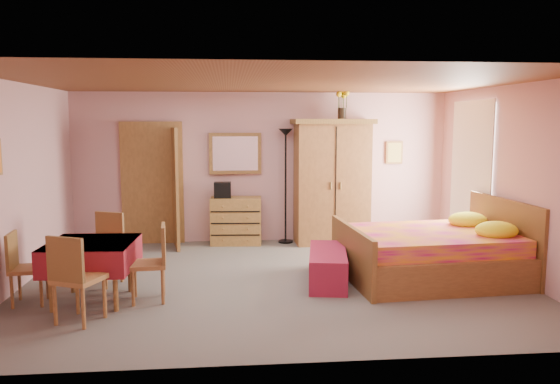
{
  "coord_description": "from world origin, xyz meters",
  "views": [
    {
      "loc": [
        -0.59,
        -7.01,
        2.11
      ],
      "look_at": [
        0.1,
        0.3,
        1.15
      ],
      "focal_mm": 35.0,
      "sensor_mm": 36.0,
      "label": 1
    }
  ],
  "objects": [
    {
      "name": "floor",
      "position": [
        0.0,
        0.0,
        0.0
      ],
      "size": [
        6.5,
        6.5,
        0.0
      ],
      "primitive_type": "plane",
      "color": "slate",
      "rests_on": "ground"
    },
    {
      "name": "ceiling",
      "position": [
        0.0,
        0.0,
        2.6
      ],
      "size": [
        6.5,
        6.5,
        0.0
      ],
      "primitive_type": "plane",
      "rotation": [
        3.14,
        0.0,
        0.0
      ],
      "color": "brown",
      "rests_on": "wall_back"
    },
    {
      "name": "wall_back",
      "position": [
        0.0,
        2.5,
        1.3
      ],
      "size": [
        6.5,
        0.1,
        2.6
      ],
      "primitive_type": "cube",
      "color": "#C69091",
      "rests_on": "floor"
    },
    {
      "name": "wall_front",
      "position": [
        0.0,
        -2.5,
        1.3
      ],
      "size": [
        6.5,
        0.1,
        2.6
      ],
      "primitive_type": "cube",
      "color": "#C69091",
      "rests_on": "floor"
    },
    {
      "name": "wall_left",
      "position": [
        -3.25,
        0.0,
        1.3
      ],
      "size": [
        0.1,
        5.0,
        2.6
      ],
      "primitive_type": "cube",
      "color": "#C69091",
      "rests_on": "floor"
    },
    {
      "name": "wall_right",
      "position": [
        3.25,
        0.0,
        1.3
      ],
      "size": [
        0.1,
        5.0,
        2.6
      ],
      "primitive_type": "cube",
      "color": "#C69091",
      "rests_on": "floor"
    },
    {
      "name": "doorway",
      "position": [
        -1.9,
        2.47,
        1.02
      ],
      "size": [
        1.06,
        0.12,
        2.15
      ],
      "primitive_type": "cube",
      "color": "#9E6B35",
      "rests_on": "floor"
    },
    {
      "name": "window",
      "position": [
        3.21,
        1.2,
        1.45
      ],
      "size": [
        0.08,
        1.4,
        1.95
      ],
      "primitive_type": "cube",
      "color": "white",
      "rests_on": "wall_right"
    },
    {
      "name": "picture_back",
      "position": [
        2.35,
        2.47,
        1.55
      ],
      "size": [
        0.3,
        0.04,
        0.4
      ],
      "primitive_type": "cube",
      "color": "#D8BF59",
      "rests_on": "wall_back"
    },
    {
      "name": "chest_of_drawers",
      "position": [
        -0.47,
        2.24,
        0.41
      ],
      "size": [
        0.89,
        0.49,
        0.81
      ],
      "primitive_type": "cube",
      "rotation": [
        0.0,
        0.0,
        -0.07
      ],
      "color": "#A47637",
      "rests_on": "floor"
    },
    {
      "name": "wall_mirror",
      "position": [
        -0.47,
        2.45,
        1.55
      ],
      "size": [
        0.9,
        0.08,
        0.71
      ],
      "primitive_type": "cube",
      "rotation": [
        0.0,
        0.0,
        0.03
      ],
      "color": "white",
      "rests_on": "wall_back"
    },
    {
      "name": "stereo",
      "position": [
        -0.7,
        2.23,
        0.94
      ],
      "size": [
        0.29,
        0.21,
        0.27
      ],
      "primitive_type": "cube",
      "rotation": [
        0.0,
        0.0,
        0.0
      ],
      "color": "black",
      "rests_on": "chest_of_drawers"
    },
    {
      "name": "floor_lamp",
      "position": [
        0.38,
        2.28,
        0.99
      ],
      "size": [
        0.27,
        0.27,
        1.98
      ],
      "primitive_type": "cube",
      "rotation": [
        0.0,
        0.0,
        0.07
      ],
      "color": "black",
      "rests_on": "floor"
    },
    {
      "name": "wardrobe",
      "position": [
        1.17,
        2.18,
        1.07
      ],
      "size": [
        1.39,
        0.74,
        2.14
      ],
      "primitive_type": "cube",
      "rotation": [
        0.0,
        0.0,
        0.03
      ],
      "color": "#915C31",
      "rests_on": "floor"
    },
    {
      "name": "sunflower_vase",
      "position": [
        1.34,
        2.2,
        2.4
      ],
      "size": [
        0.22,
        0.22,
        0.52
      ],
      "primitive_type": "cube",
      "rotation": [
        0.0,
        0.0,
        -0.08
      ],
      "color": "yellow",
      "rests_on": "wardrobe"
    },
    {
      "name": "bed",
      "position": [
        2.09,
        -0.07,
        0.53
      ],
      "size": [
        2.4,
        1.95,
        1.05
      ],
      "primitive_type": "cube",
      "rotation": [
        0.0,
        0.0,
        0.07
      ],
      "color": "#BE1278",
      "rests_on": "floor"
    },
    {
      "name": "bench",
      "position": [
        0.69,
        -0.13,
        0.21
      ],
      "size": [
        0.67,
        1.33,
        0.42
      ],
      "primitive_type": "cube",
      "rotation": [
        0.0,
        0.0,
        -0.17
      ],
      "color": "maroon",
      "rests_on": "floor"
    },
    {
      "name": "dining_table",
      "position": [
        -2.2,
        -0.63,
        0.36
      ],
      "size": [
        1.02,
        1.02,
        0.71
      ],
      "primitive_type": "cube",
      "rotation": [
        0.0,
        0.0,
        -0.05
      ],
      "color": "maroon",
      "rests_on": "floor"
    },
    {
      "name": "chair_south",
      "position": [
        -2.17,
        -1.29,
        0.48
      ],
      "size": [
        0.57,
        0.57,
        0.95
      ],
      "primitive_type": "cube",
      "rotation": [
        0.0,
        0.0,
        -0.41
      ],
      "color": "#AF723B",
      "rests_on": "floor"
    },
    {
      "name": "chair_north",
      "position": [
        -2.24,
        0.05,
        0.46
      ],
      "size": [
        0.55,
        0.55,
        0.92
      ],
      "primitive_type": "cube",
      "rotation": [
        0.0,
        0.0,
        2.73
      ],
      "color": "#A66D38",
      "rests_on": "floor"
    },
    {
      "name": "chair_west",
      "position": [
        -2.9,
        -0.64,
        0.42
      ],
      "size": [
        0.42,
        0.42,
        0.85
      ],
      "primitive_type": "cube",
      "rotation": [
        0.0,
        0.0,
        -1.48
      ],
      "color": "#9F6535",
      "rests_on": "floor"
    },
    {
      "name": "chair_east",
      "position": [
        -1.55,
        -0.67,
        0.45
      ],
      "size": [
        0.45,
        0.45,
        0.9
      ],
      "primitive_type": "cube",
      "rotation": [
        0.0,
        0.0,
        1.67
      ],
      "color": "#A26636",
      "rests_on": "floor"
    }
  ]
}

